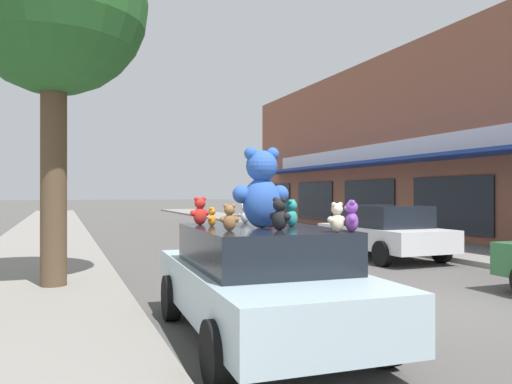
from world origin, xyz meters
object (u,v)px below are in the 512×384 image
teddy_bear_white (245,214)px  teddy_bear_red (200,211)px  teddy_bear_brown (229,218)px  teddy_bear_purple (351,216)px  street_tree (54,5)px  parked_car_far_center (383,230)px  plush_art_car (261,279)px  teddy_bear_orange (212,217)px  teddy_bear_black (279,214)px  teddy_bear_giant (262,189)px  teddy_bear_cream (337,218)px  teddy_bear_pink (271,213)px  teddy_bear_teal (292,213)px

teddy_bear_white → teddy_bear_red: 0.75m
teddy_bear_brown → teddy_bear_purple: (1.21, -0.63, 0.02)m
teddy_bear_brown → street_tree: street_tree is taller
teddy_bear_brown → parked_car_far_center: teddy_bear_brown is taller
plush_art_car → teddy_bear_orange: (-0.51, 0.44, 0.77)m
plush_art_car → teddy_bear_black: bearing=-86.2°
teddy_bear_red → teddy_bear_black: size_ratio=0.99×
teddy_bear_purple → teddy_bear_red: 2.16m
teddy_bear_giant → teddy_bear_brown: (-0.53, -0.33, -0.33)m
teddy_bear_red → teddy_bear_orange: (0.08, -0.30, -0.06)m
teddy_bear_cream → parked_car_far_center: (5.53, 6.87, -0.77)m
teddy_bear_brown → teddy_bear_black: (0.56, -0.14, 0.04)m
teddy_bear_cream → teddy_bear_black: teddy_bear_black is taller
teddy_bear_red → teddy_bear_orange: 0.31m
teddy_bear_red → teddy_bear_purple: bearing=115.1°
teddy_bear_giant → parked_car_far_center: teddy_bear_giant is taller
teddy_bear_red → teddy_bear_black: teddy_bear_black is taller
teddy_bear_pink → teddy_bear_red: bearing=-32.8°
teddy_bear_giant → teddy_bear_pink: 0.58m
teddy_bear_teal → teddy_bear_orange: 1.03m
teddy_bear_giant → teddy_bear_red: 1.03m
teddy_bear_cream → teddy_bear_pink: bearing=-92.4°
teddy_bear_white → teddy_bear_teal: size_ratio=0.79×
plush_art_car → teddy_bear_pink: 0.91m
teddy_bear_white → street_tree: size_ratio=0.04×
teddy_bear_cream → teddy_bear_brown: bearing=-41.8°
teddy_bear_cream → teddy_bear_orange: bearing=-67.0°
plush_art_car → teddy_bear_cream: 1.38m
plush_art_car → teddy_bear_black: (0.01, -0.54, 0.83)m
teddy_bear_cream → street_tree: bearing=-71.6°
plush_art_car → parked_car_far_center: size_ratio=1.06×
teddy_bear_orange → teddy_bear_pink: teddy_bear_pink is taller
plush_art_car → teddy_bear_teal: (0.42, -0.01, 0.82)m
teddy_bear_white → teddy_bear_orange: 0.82m
teddy_bear_brown → teddy_bear_black: teddy_bear_black is taller
teddy_bear_red → teddy_bear_brown: bearing=81.8°
teddy_bear_black → street_tree: 6.40m
teddy_bear_teal → teddy_bear_pink: (-0.14, 0.33, -0.01)m
teddy_bear_cream → parked_car_far_center: size_ratio=0.08×
teddy_bear_giant → teddy_bear_red: (-0.56, 0.81, -0.30)m
plush_art_car → teddy_bear_red: size_ratio=11.37×
teddy_bear_black → street_tree: size_ratio=0.06×
teddy_bear_brown → teddy_bear_cream: bearing=167.5°
teddy_bear_orange → teddy_bear_pink: size_ratio=0.73×
teddy_bear_brown → teddy_bear_cream: teddy_bear_cream is taller
teddy_bear_orange → street_tree: bearing=-117.8°
teddy_bear_red → parked_car_far_center: teddy_bear_red is taller
plush_art_car → teddy_bear_purple: bearing=-54.7°
teddy_bear_giant → teddy_bear_white: 1.09m
teddy_bear_orange → teddy_bear_red: bearing=-131.3°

